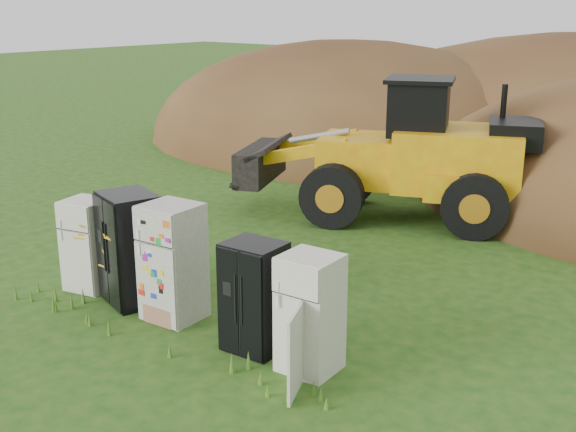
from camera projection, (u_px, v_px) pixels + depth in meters
name	position (u px, v px, depth m)	size (l,w,h in m)	color
ground	(193.00, 325.00, 11.32)	(120.00, 120.00, 0.00)	#1C4B14
fridge_leftmost	(88.00, 244.00, 12.58)	(0.71, 0.68, 1.62)	white
fridge_black_side	(130.00, 248.00, 11.97)	(0.98, 0.78, 1.89)	black
fridge_sticker	(173.00, 262.00, 11.35)	(0.84, 0.77, 1.88)	silver
fridge_black_right	(254.00, 297.00, 10.34)	(0.81, 0.68, 1.63)	black
fridge_open_door	(310.00, 313.00, 9.75)	(0.75, 0.69, 1.66)	white
wheel_loader	(381.00, 148.00, 16.60)	(6.74, 2.73, 3.26)	gold
dirt_mound_left	(349.00, 144.00, 25.73)	(16.03, 12.02, 7.28)	#432615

